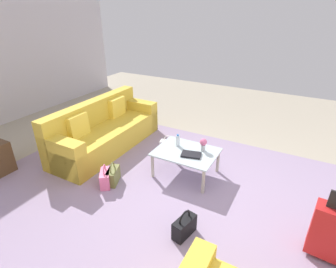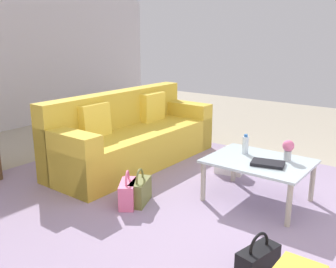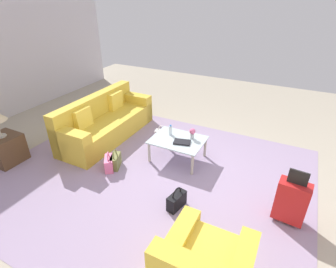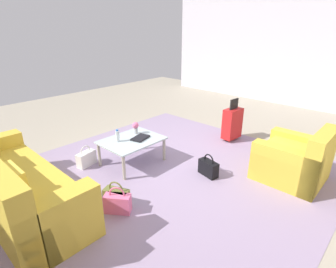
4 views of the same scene
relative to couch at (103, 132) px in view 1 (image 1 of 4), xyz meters
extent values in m
plane|color=#A89E89|center=(-2.19, 0.60, -0.31)|extent=(12.00, 12.00, 0.00)
cube|color=#9984A3|center=(-1.59, 0.80, -0.31)|extent=(5.20, 4.40, 0.01)
cube|color=gold|center=(-0.09, 0.00, -0.09)|extent=(0.84, 2.33, 0.45)
cube|color=gold|center=(0.22, 0.00, 0.14)|extent=(0.22, 2.33, 0.90)
cube|color=gold|center=(-0.09, -1.05, 0.01)|extent=(0.84, 0.24, 0.65)
cube|color=gold|center=(-0.09, 1.05, 0.01)|extent=(0.84, 0.24, 0.65)
cube|color=yellow|center=(0.06, -0.53, 0.32)|extent=(0.13, 0.40, 0.40)
cube|color=yellow|center=(0.06, 0.53, 0.32)|extent=(0.15, 0.40, 0.41)
cube|color=silver|center=(-1.79, 0.10, 0.10)|extent=(0.96, 0.74, 0.02)
cylinder|color=#ADA899|center=(-2.22, 0.42, -0.11)|extent=(0.05, 0.05, 0.40)
cylinder|color=#ADA899|center=(-1.36, 0.42, -0.11)|extent=(0.05, 0.05, 0.40)
cylinder|color=#ADA899|center=(-2.22, -0.22, -0.11)|extent=(0.05, 0.05, 0.40)
cylinder|color=#ADA899|center=(-1.36, -0.22, -0.11)|extent=(0.05, 0.05, 0.40)
cylinder|color=silver|center=(-1.59, 0.00, 0.20)|extent=(0.06, 0.06, 0.18)
cylinder|color=#2D6BBC|center=(-1.59, 0.00, 0.31)|extent=(0.04, 0.04, 0.02)
cube|color=black|center=(-1.91, 0.18, 0.13)|extent=(0.33, 0.26, 0.03)
cylinder|color=#B2B7BC|center=(-2.01, -0.05, 0.16)|extent=(0.07, 0.07, 0.10)
sphere|color=#DB6693|center=(-2.01, -0.05, 0.26)|extent=(0.11, 0.11, 0.11)
cube|color=red|center=(-3.79, 0.80, 0.04)|extent=(0.42, 0.25, 0.60)
cylinder|color=black|center=(-3.65, 0.79, -0.29)|extent=(0.02, 0.05, 0.05)
cube|color=olive|center=(-0.91, 0.84, -0.19)|extent=(0.25, 0.35, 0.24)
torus|color=olive|center=(-0.91, 0.84, -0.05)|extent=(0.09, 0.19, 0.20)
cube|color=white|center=(-1.21, -0.38, -0.19)|extent=(0.34, 0.20, 0.24)
torus|color=white|center=(-1.21, -0.38, -0.05)|extent=(0.20, 0.06, 0.20)
cube|color=pink|center=(-0.84, 0.95, -0.19)|extent=(0.30, 0.34, 0.24)
torus|color=pink|center=(-0.84, 0.95, -0.05)|extent=(0.13, 0.17, 0.20)
cube|color=black|center=(-2.32, 1.26, -0.19)|extent=(0.20, 0.34, 0.24)
torus|color=black|center=(-2.32, 1.26, -0.05)|extent=(0.06, 0.20, 0.20)
camera|label=1|loc=(-3.26, 3.38, 2.15)|focal=28.00mm
camera|label=2|loc=(-3.17, 3.36, 1.30)|focal=40.00mm
camera|label=3|loc=(-3.51, 3.89, 2.51)|focal=28.00mm
camera|label=4|loc=(0.68, 3.20, 1.80)|focal=28.00mm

